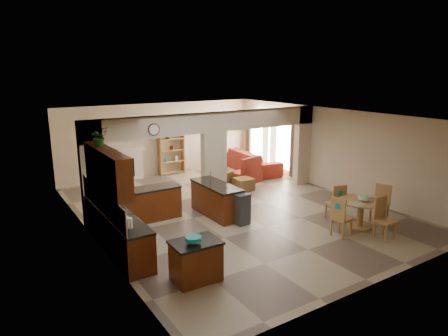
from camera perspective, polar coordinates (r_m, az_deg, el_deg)
floor at (r=11.90m, az=1.09°, el=-5.98°), size 10.00×10.00×0.00m
ceiling at (r=11.26m, az=1.16°, el=7.55°), size 10.00×10.00×0.00m
wall_back at (r=15.82m, az=-8.99°, el=4.09°), size 8.00×0.00×8.00m
wall_front at (r=8.01m, az=21.51°, el=-6.38°), size 8.00×0.00×8.00m
wall_left at (r=9.92m, az=-18.49°, el=-2.29°), size 0.00×10.00×10.00m
wall_right at (r=14.07m, az=14.83°, el=2.59°), size 0.00×10.00×10.00m
partition_left_pier at (r=10.93m, az=-18.29°, el=-0.82°), size 0.60×0.25×2.80m
partition_center_pier at (r=12.39m, az=-1.45°, el=0.14°), size 0.80×0.25×2.20m
partition_right_pier at (r=14.54m, az=11.14°, el=3.15°), size 0.60×0.25×2.80m
partition_header at (r=12.13m, az=-1.49°, el=6.58°), size 8.00×0.25×0.60m
kitchen_counter at (r=10.18m, az=-13.67°, el=-7.11°), size 2.52×3.29×1.48m
upper_cabinets at (r=9.09m, az=-16.37°, el=-0.19°), size 0.35×2.40×0.90m
peninsula at (r=11.35m, az=-1.11°, el=-4.53°), size 0.70×1.85×0.91m
wall_clock at (r=11.11m, az=-9.98°, el=5.44°), size 0.34×0.03×0.34m
rug at (r=14.19m, az=0.43°, el=-2.65°), size 1.60×1.30×0.01m
fireplace at (r=15.26m, az=-14.13°, el=0.47°), size 1.60×0.35×1.20m
shelving_unit at (r=15.89m, az=-7.51°, el=2.35°), size 1.00×0.32×1.80m
window_a at (r=15.70m, az=8.56°, el=3.30°), size 0.02×0.90×1.90m
window_b at (r=17.00m, az=4.79°, el=4.20°), size 0.02×0.90×1.90m
glazed_door at (r=16.37m, az=6.59°, el=3.25°), size 0.02×0.70×2.10m
drape_a_left at (r=15.24m, az=9.92°, el=2.92°), size 0.10×0.28×2.30m
drape_a_right at (r=16.12m, az=7.05°, el=3.62°), size 0.10×0.28×2.30m
drape_b_left at (r=16.51m, az=5.95°, el=3.89°), size 0.10×0.28×2.30m
drape_b_right at (r=17.45m, az=3.49°, el=4.48°), size 0.10×0.28×2.30m
ceiling_fan at (r=14.60m, az=-0.50°, el=8.05°), size 1.00×1.00×0.10m
kitchen_island at (r=8.02m, az=-4.04°, el=-13.06°), size 0.96×0.70×0.82m
teal_bowl at (r=7.71m, az=-4.40°, el=-10.24°), size 0.31×0.31×0.15m
trash_can at (r=10.71m, az=2.58°, el=-6.05°), size 0.39×0.34×0.78m
dining_table at (r=10.97m, az=18.95°, el=-5.67°), size 1.13×1.13×0.77m
fruit_bowl at (r=10.82m, az=19.37°, el=-4.06°), size 0.30×0.30×0.16m
sofa at (r=16.31m, az=4.08°, el=1.00°), size 2.95×1.40×0.83m
chaise at (r=14.75m, az=3.17°, el=-1.25°), size 1.16×1.04×0.40m
armchair at (r=13.90m, az=-0.55°, el=-1.65°), size 0.88×0.90×0.64m
ottoman at (r=13.77m, az=2.83°, el=-2.30°), size 0.59×0.59×0.42m
plant at (r=9.37m, az=-17.40°, el=4.30°), size 0.48×0.45×0.43m
chair_north at (r=11.34m, az=15.84°, el=-4.58°), size 0.51×0.51×1.02m
chair_east at (r=11.65m, az=21.53°, el=-4.54°), size 0.53×0.53×1.02m
chair_south at (r=10.57m, az=21.76°, el=-6.41°), size 0.44×0.44×1.02m
chair_west at (r=10.28m, az=16.25°, el=-6.53°), size 0.47×0.47×1.02m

